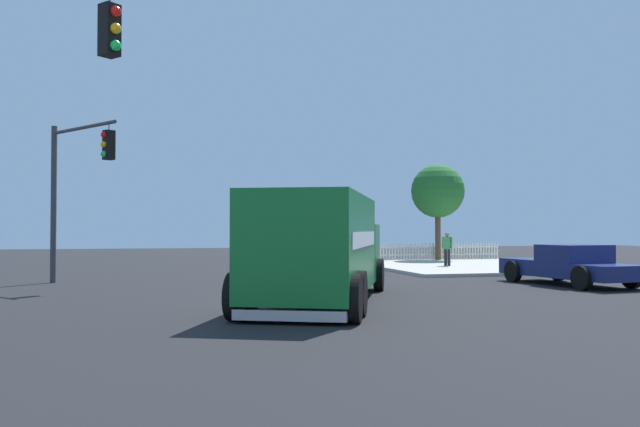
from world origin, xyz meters
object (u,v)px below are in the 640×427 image
pickup_navy (570,264)px  pedestrian_near_corner (447,247)px  delivery_truck (321,247)px  traffic_light_secondary (72,178)px  shade_tree_near (438,191)px

pickup_navy → pedestrian_near_corner: 9.48m
delivery_truck → traffic_light_secondary: size_ratio=1.58×
delivery_truck → shade_tree_near: shade_tree_near is taller
traffic_light_secondary → pedestrian_near_corner: traffic_light_secondary is taller
delivery_truck → pedestrian_near_corner: (-9.42, -12.68, -0.39)m
pickup_navy → delivery_truck: bearing=18.6°
shade_tree_near → pedestrian_near_corner: bearing=69.7°
delivery_truck → pickup_navy: bearing=-161.4°
traffic_light_secondary → pickup_navy: traffic_light_secondary is taller
delivery_truck → shade_tree_near: 22.25m
pickup_navy → shade_tree_near: 16.05m
traffic_light_secondary → pedestrian_near_corner: size_ratio=3.45×
delivery_truck → pedestrian_near_corner: size_ratio=5.45×
pedestrian_near_corner → delivery_truck: bearing=53.4°
pickup_navy → traffic_light_secondary: bearing=-14.3°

